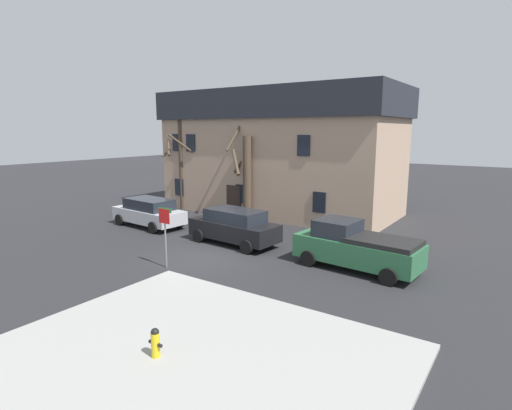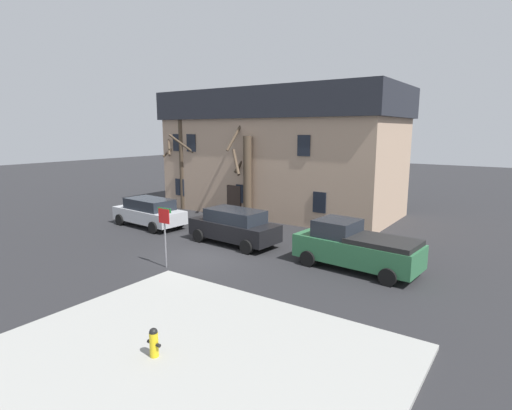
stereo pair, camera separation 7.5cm
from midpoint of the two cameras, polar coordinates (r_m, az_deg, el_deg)
name	(u,v)px [view 1 (the left image)]	position (r m, az deg, el deg)	size (l,w,h in m)	color
ground_plane	(203,257)	(18.77, -7.56, -7.21)	(120.00, 120.00, 0.00)	#262628
sidewalk_slab	(195,354)	(11.09, -8.70, -20.04)	(10.13, 7.83, 0.12)	#999993
building_main	(280,151)	(28.60, 3.28, 7.57)	(16.34, 7.53, 8.32)	tan
tree_bare_near	(181,162)	(29.74, -10.53, 5.98)	(2.66, 2.59, 6.58)	#4C3D2D
tree_bare_mid	(247,173)	(25.66, -1.38, 4.57)	(2.77, 2.57, 6.92)	#4C3D2D
car_silver_wagon	(149,212)	(24.94, -14.89, -0.95)	(4.88, 2.38, 1.69)	#B7BABF
car_black_wagon	(234,226)	(20.43, -3.18, -2.97)	(4.89, 2.35, 1.78)	black
pickup_truck_green	(356,247)	(17.26, 13.72, -5.70)	(5.23, 2.49, 1.97)	#2D6B42
fire_hydrant	(155,342)	(10.88, -14.15, -18.16)	(0.42, 0.22, 0.76)	gold
street_sign_pole	(165,226)	(17.14, -12.80, -2.88)	(0.76, 0.07, 2.54)	slate
bicycle_leaning	(237,211)	(26.95, -2.82, -0.89)	(1.68, 0.58, 1.03)	black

